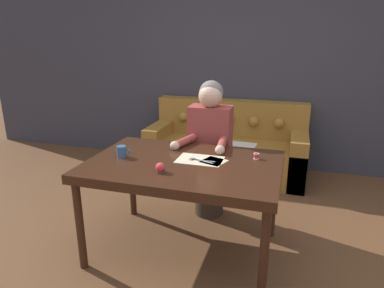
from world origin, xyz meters
The scene contains 11 objects.
ground_plane centered at (0.00, 0.00, 0.00)m, with size 16.00×16.00×0.00m, color brown.
wall_back centered at (0.00, 2.25, 1.30)m, with size 8.00×0.06×2.60m.
dining_table centered at (-0.10, 0.07, 0.71)m, with size 1.46×0.98×0.78m.
couch centered at (-0.10, 1.85, 0.32)m, with size 1.94×0.81×0.90m.
person centered at (-0.06, 0.72, 0.68)m, with size 0.47×0.60×1.32m.
pattern_paper_main centered at (0.01, 0.14, 0.78)m, with size 0.35×0.24×0.00m.
pattern_paper_offcut centered at (0.12, 0.14, 0.78)m, with size 0.22×0.22×0.00m.
scissors centered at (-0.01, 0.13, 0.78)m, with size 0.21×0.09×0.01m.
mug centered at (-0.60, 0.03, 0.82)m, with size 0.11×0.08×0.09m.
thread_spool centered at (0.42, 0.29, 0.80)m, with size 0.04×0.04×0.05m.
pin_cushion centered at (-0.19, -0.18, 0.81)m, with size 0.07×0.07×0.07m.
Camera 1 is at (0.66, -2.25, 1.69)m, focal length 32.00 mm.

